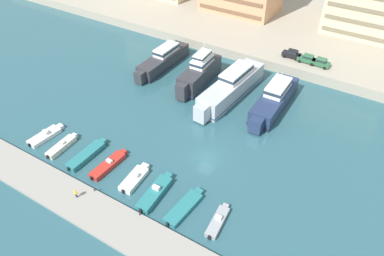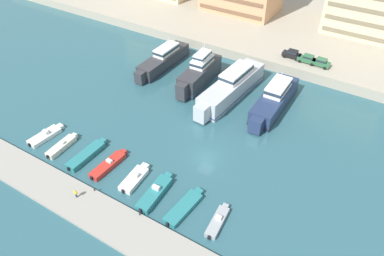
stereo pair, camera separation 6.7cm
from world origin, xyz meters
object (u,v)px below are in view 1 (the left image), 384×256
motorboat_red_center_left (108,165)px  motorboat_teal_center_right (155,193)px  car_black_far_left (292,54)px  yacht_charcoal_far_left (163,60)px  car_green_mid_left (321,62)px  yacht_silver_mid_left (231,87)px  motorboat_teal_mid_right (184,207)px  yacht_charcoal_left (199,73)px  motorboat_white_center (135,178)px  yacht_navy_center_left (274,99)px  motorboat_grey_right (218,221)px  motorboat_white_far_left (46,136)px  pedestrian_far_side (76,193)px  car_green_left (308,59)px  motorboat_teal_mid_left (87,155)px  motorboat_cream_left (62,146)px

motorboat_red_center_left → motorboat_teal_center_right: size_ratio=0.94×
motorboat_teal_center_right → car_black_far_left: size_ratio=2.00×
yacht_charcoal_far_left → car_green_mid_left: 34.06m
yacht_silver_mid_left → car_green_mid_left: yacht_silver_mid_left is taller
motorboat_teal_mid_right → car_black_far_left: size_ratio=1.94×
yacht_charcoal_left → motorboat_white_center: bearing=-79.0°
yacht_navy_center_left → motorboat_grey_right: size_ratio=2.89×
motorboat_white_far_left → pedestrian_far_side: pedestrian_far_side is taller
car_green_mid_left → motorboat_teal_mid_right: bearing=-96.6°
yacht_navy_center_left → motorboat_teal_center_right: bearing=-102.5°
yacht_navy_center_left → car_green_left: yacht_navy_center_left is taller
yacht_navy_center_left → pedestrian_far_side: 39.65m
yacht_charcoal_left → motorboat_white_center: size_ratio=2.37×
motorboat_grey_right → pedestrian_far_side: (-19.57, -7.14, 1.06)m
motorboat_teal_mid_left → car_green_left: car_green_left is taller
yacht_charcoal_left → yacht_navy_center_left: size_ratio=0.85×
motorboat_white_far_left → motorboat_teal_mid_left: 9.69m
motorboat_teal_mid_left → motorboat_white_center: motorboat_white_center is taller
car_black_far_left → pedestrian_far_side: car_black_far_left is taller
motorboat_cream_left → motorboat_teal_mid_right: (24.53, -0.02, -0.11)m
yacht_charcoal_left → car_green_left: yacht_charcoal_left is taller
yacht_charcoal_far_left → pedestrian_far_side: (11.07, -38.05, -0.36)m
motorboat_teal_mid_left → motorboat_red_center_left: 4.59m
motorboat_cream_left → car_green_left: 53.40m
yacht_charcoal_far_left → yacht_charcoal_left: bearing=-8.8°
motorboat_red_center_left → car_green_mid_left: bearing=65.9°
car_green_left → yacht_charcoal_left: bearing=-137.2°
pedestrian_far_side → motorboat_grey_right: bearing=20.0°
motorboat_teal_mid_right → motorboat_grey_right: size_ratio=1.26×
motorboat_cream_left → car_green_mid_left: size_ratio=1.61×
car_black_far_left → car_green_left: 3.65m
motorboat_teal_mid_right → motorboat_white_center: bearing=175.9°
yacht_charcoal_left → car_black_far_left: (13.94, 16.63, 0.73)m
car_green_left → motorboat_grey_right: bearing=-86.5°
yacht_charcoal_left → pedestrian_far_side: (0.77, -36.45, -1.05)m
yacht_charcoal_left → motorboat_white_far_left: yacht_charcoal_left is taller
motorboat_red_center_left → pedestrian_far_side: bearing=-85.9°
motorboat_red_center_left → car_green_mid_left: size_ratio=1.85×
yacht_navy_center_left → car_black_far_left: (-2.71, 16.75, 1.26)m
yacht_charcoal_far_left → motorboat_grey_right: (30.64, -30.91, -1.42)m
yacht_charcoal_left → pedestrian_far_side: size_ratio=9.99×
yacht_silver_mid_left → motorboat_teal_center_right: size_ratio=2.65×
yacht_navy_center_left → pedestrian_far_side: yacht_navy_center_left is taller
yacht_charcoal_left → motorboat_white_far_left: bearing=-115.7°
motorboat_white_far_left → car_black_far_left: car_black_far_left is taller
yacht_charcoal_left → motorboat_teal_mid_right: size_ratio=1.96×
motorboat_grey_right → motorboat_white_far_left: bearing=179.8°
motorboat_red_center_left → motorboat_white_center: (5.41, -0.11, -0.02)m
yacht_charcoal_far_left → yacht_charcoal_left: 10.44m
car_green_mid_left → yacht_charcoal_left: bearing=-141.4°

